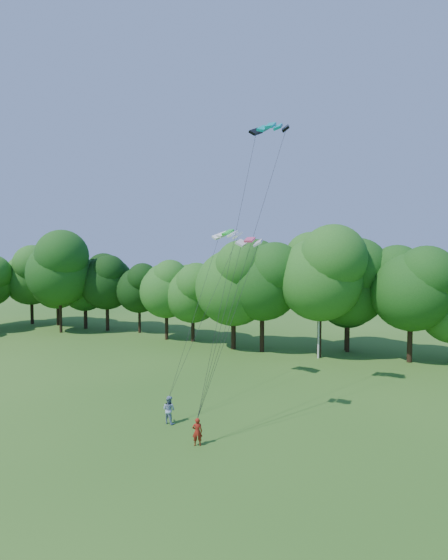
% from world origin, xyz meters
% --- Properties ---
extents(ground, '(160.00, 160.00, 0.00)m').
position_xyz_m(ground, '(0.00, 0.00, 0.00)').
color(ground, '#295B18').
rests_on(ground, ground).
extents(utility_pole, '(1.65, 0.21, 8.24)m').
position_xyz_m(utility_pole, '(3.58, 32.64, 4.23)').
color(utility_pole, silver).
rests_on(utility_pole, ground).
extents(kite_flyer_left, '(0.71, 0.62, 1.64)m').
position_xyz_m(kite_flyer_left, '(0.69, 8.85, 0.82)').
color(kite_flyer_left, maroon).
rests_on(kite_flyer_left, ground).
extents(kite_flyer_right, '(0.98, 0.82, 1.82)m').
position_xyz_m(kite_flyer_right, '(-2.44, 11.13, 0.91)').
color(kite_flyer_right, '#8DA4C4').
rests_on(kite_flyer_right, ground).
extents(kite_teal, '(2.66, 1.16, 0.67)m').
position_xyz_m(kite_teal, '(2.84, 16.30, 19.97)').
color(kite_teal, '#05979B').
rests_on(kite_teal, ground).
extents(kite_green, '(2.67, 1.74, 0.53)m').
position_xyz_m(kite_green, '(-1.71, 19.82, 12.83)').
color(kite_green, '#1FD22F').
rests_on(kite_green, ground).
extents(kite_pink, '(1.64, 0.81, 0.36)m').
position_xyz_m(kite_pink, '(2.68, 12.31, 11.97)').
color(kite_pink, '#E84071').
rests_on(kite_pink, ground).
extents(tree_back_west, '(7.50, 7.50, 10.90)m').
position_xyz_m(tree_back_west, '(-31.48, 38.18, 6.81)').
color(tree_back_west, '#362115').
rests_on(tree_back_west, ground).
extents(tree_back_center, '(7.36, 7.36, 10.70)m').
position_xyz_m(tree_back_center, '(5.94, 37.72, 6.68)').
color(tree_back_center, black).
rests_on(tree_back_center, ground).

